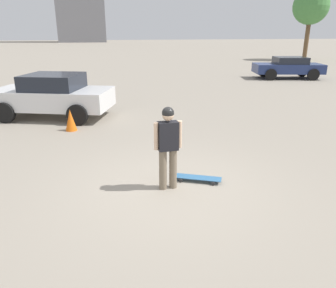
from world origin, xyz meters
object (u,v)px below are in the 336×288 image
object	(u,v)px
person	(168,143)
car_parked_near	(53,95)
car_parked_far	(288,67)
traffic_cone	(71,120)
skateboard	(197,178)

from	to	relation	value
person	car_parked_near	world-z (taller)	person
car_parked_far	person	bearing A→B (deg)	64.62
car_parked_far	traffic_cone	size ratio (longest dim) A/B	6.91
skateboard	car_parked_near	size ratio (longest dim) A/B	0.22
traffic_cone	car_parked_near	bearing A→B (deg)	20.17
car_parked_far	traffic_cone	distance (m)	15.69
person	traffic_cone	world-z (taller)	person
car_parked_near	car_parked_far	xyz separation A→B (m)	(7.25, -13.45, -0.06)
car_parked_near	traffic_cone	distance (m)	2.02
car_parked_near	person	bearing A→B (deg)	132.60
person	skateboard	distance (m)	1.08
car_parked_near	traffic_cone	bearing A→B (deg)	128.97
person	car_parked_far	bearing A→B (deg)	47.95
person	car_parked_near	xyz separation A→B (m)	(6.26, 2.76, -0.15)
skateboard	car_parked_near	bearing A→B (deg)	-35.97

